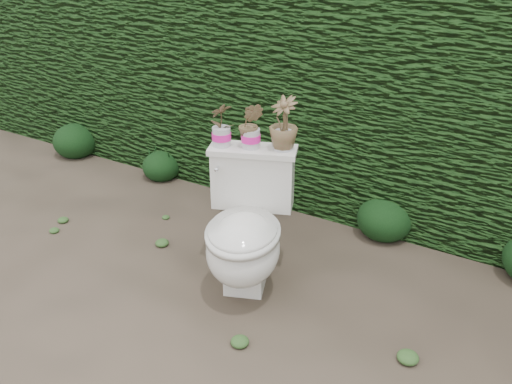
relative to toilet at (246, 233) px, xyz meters
The scene contains 10 objects.
ground 0.39m from the toilet, 64.92° to the right, with size 60.00×60.00×0.00m, color brown.
hedge 1.52m from the toilet, 87.17° to the left, with size 8.00×1.00×1.60m, color #26511B.
toilet is the anchor object (origin of this frame).
potted_plant_left 0.62m from the toilet, 148.16° to the left, with size 0.13×0.09×0.24m, color #226F27.
potted_plant_center 0.60m from the toilet, 113.90° to the left, with size 0.14×0.11×0.25m, color #226F27.
potted_plant_right 0.64m from the toilet, 75.60° to the left, with size 0.16×0.16×0.29m, color #226F27.
liriope_clump_0 2.55m from the toilet, 159.39° to the left, with size 0.39×0.39×0.32m, color #143613.
liriope_clump_1 1.68m from the toilet, 146.72° to the left, with size 0.32×0.32×0.25m, color #143613.
liriope_clump_2 0.99m from the toilet, 120.33° to the left, with size 0.43×0.43×0.35m, color #143613.
liriope_clump_3 1.11m from the toilet, 62.36° to the left, with size 0.38×0.38×0.30m, color #143613.
Camera 1 is at (1.31, -2.06, 1.93)m, focal length 38.00 mm.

